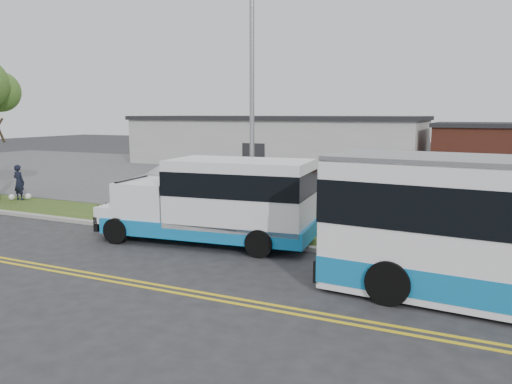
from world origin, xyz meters
The scene contains 15 objects.
ground centered at (0.00, 0.00, 0.00)m, with size 140.00×140.00×0.00m, color #28282B.
lane_line_north centered at (0.00, -3.85, 0.01)m, with size 70.00×0.12×0.01m, color gold.
lane_line_south centered at (0.00, -4.15, 0.01)m, with size 70.00×0.12×0.01m, color gold.
curb centered at (0.00, 1.10, 0.07)m, with size 80.00×0.30×0.15m, color #9E9B93.
verge centered at (0.00, 2.90, 0.05)m, with size 80.00×3.30×0.10m, color #324617.
parking_lot centered at (0.00, 17.00, 0.05)m, with size 80.00×25.00×0.10m, color #4C4C4F.
commercial_building centered at (-6.00, 27.00, 2.18)m, with size 25.40×10.40×4.35m.
brick_wing centered at (10.50, 26.00, 1.96)m, with size 6.30×7.30×3.90m.
streetlight_near centered at (3.00, 2.73, 5.23)m, with size 0.35×1.53×9.50m.
shuttle_bus centered at (2.75, 0.68, 1.60)m, with size 8.04×3.34×3.00m.
pedestrian centered at (-10.88, 3.71, 1.02)m, with size 0.67×0.44×1.84m, color black.
parked_car_a centered at (-2.74, 9.09, 0.89)m, with size 1.67×4.78×1.57m, color #B6B9BD.
parked_car_b centered at (-6.29, 10.34, 0.81)m, with size 1.98×4.87×1.41m, color white.
grocery_bag_left centered at (-11.18, 3.46, 0.26)m, with size 0.32×0.32×0.32m, color white.
grocery_bag_right centered at (-10.58, 3.96, 0.26)m, with size 0.32×0.32×0.32m, color white.
Camera 1 is at (11.17, -14.38, 4.56)m, focal length 35.00 mm.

